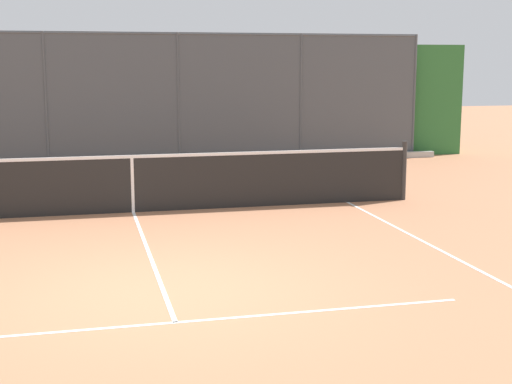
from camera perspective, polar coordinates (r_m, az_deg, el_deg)
ground_plane at (r=8.20m, az=-7.14°, el=-7.64°), size 60.00×60.00×0.00m
court_line_markings at (r=7.04m, az=-5.99°, el=-10.62°), size 7.63×9.91×0.01m
fence_backdrop at (r=18.57m, az=-11.02°, el=6.67°), size 18.44×1.37×3.17m
tennis_net at (r=12.40m, az=-9.51°, el=0.69°), size 9.81×0.09×1.07m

